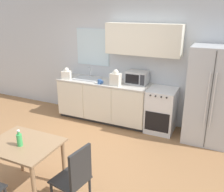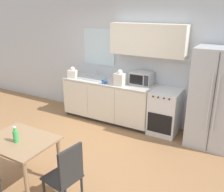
{
  "view_description": "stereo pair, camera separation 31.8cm",
  "coord_description": "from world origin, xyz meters",
  "px_view_note": "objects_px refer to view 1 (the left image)",
  "views": [
    {
      "loc": [
        2.08,
        -3.15,
        2.47
      ],
      "look_at": [
        0.39,
        0.48,
        1.05
      ],
      "focal_mm": 40.0,
      "sensor_mm": 36.0,
      "label": 1
    },
    {
      "loc": [
        2.36,
        -3.0,
        2.47
      ],
      "look_at": [
        0.39,
        0.48,
        1.05
      ],
      "focal_mm": 40.0,
      "sensor_mm": 36.0,
      "label": 2
    }
  ],
  "objects_px": {
    "refrigerator": "(211,96)",
    "coffee_mug": "(100,82)",
    "microwave": "(137,77)",
    "dining_chair_side": "(76,176)",
    "dining_table": "(24,152)",
    "oven_range": "(161,110)",
    "drink_bottle": "(19,139)"
  },
  "relations": [
    {
      "from": "refrigerator",
      "to": "coffee_mug",
      "type": "xyz_separation_m",
      "value": [
        -2.23,
        -0.2,
        0.05
      ]
    },
    {
      "from": "oven_range",
      "to": "refrigerator",
      "type": "relative_size",
      "value": 0.49
    },
    {
      "from": "microwave",
      "to": "dining_table",
      "type": "bearing_deg",
      "value": -103.21
    },
    {
      "from": "refrigerator",
      "to": "microwave",
      "type": "xyz_separation_m",
      "value": [
        -1.52,
        0.15,
        0.14
      ]
    },
    {
      "from": "oven_range",
      "to": "dining_chair_side",
      "type": "distance_m",
      "value": 2.69
    },
    {
      "from": "microwave",
      "to": "drink_bottle",
      "type": "relative_size",
      "value": 2.03
    },
    {
      "from": "coffee_mug",
      "to": "drink_bottle",
      "type": "relative_size",
      "value": 0.53
    },
    {
      "from": "oven_range",
      "to": "dining_chair_side",
      "type": "xyz_separation_m",
      "value": [
        -0.39,
        -2.66,
        0.08
      ]
    },
    {
      "from": "oven_range",
      "to": "dining_chair_side",
      "type": "height_order",
      "value": "dining_chair_side"
    },
    {
      "from": "drink_bottle",
      "to": "oven_range",
      "type": "bearing_deg",
      "value": 65.41
    },
    {
      "from": "coffee_mug",
      "to": "oven_range",
      "type": "bearing_deg",
      "value": 10.43
    },
    {
      "from": "microwave",
      "to": "dining_chair_side",
      "type": "bearing_deg",
      "value": -85.76
    },
    {
      "from": "oven_range",
      "to": "dining_table",
      "type": "xyz_separation_m",
      "value": [
        -1.23,
        -2.61,
        0.17
      ]
    },
    {
      "from": "oven_range",
      "to": "coffee_mug",
      "type": "height_order",
      "value": "coffee_mug"
    },
    {
      "from": "microwave",
      "to": "dining_chair_side",
      "type": "distance_m",
      "value": 2.83
    },
    {
      "from": "refrigerator",
      "to": "coffee_mug",
      "type": "relative_size",
      "value": 15.18
    },
    {
      "from": "refrigerator",
      "to": "coffee_mug",
      "type": "bearing_deg",
      "value": -174.84
    },
    {
      "from": "dining_chair_side",
      "to": "microwave",
      "type": "bearing_deg",
      "value": 13.15
    },
    {
      "from": "coffee_mug",
      "to": "dining_chair_side",
      "type": "bearing_deg",
      "value": -69.25
    },
    {
      "from": "oven_range",
      "to": "coffee_mug",
      "type": "bearing_deg",
      "value": -169.57
    },
    {
      "from": "dining_chair_side",
      "to": "refrigerator",
      "type": "bearing_deg",
      "value": -17.71
    },
    {
      "from": "coffee_mug",
      "to": "dining_chair_side",
      "type": "height_order",
      "value": "coffee_mug"
    },
    {
      "from": "coffee_mug",
      "to": "drink_bottle",
      "type": "distance_m",
      "value": 2.44
    },
    {
      "from": "refrigerator",
      "to": "microwave",
      "type": "bearing_deg",
      "value": 174.17
    },
    {
      "from": "dining_table",
      "to": "dining_chair_side",
      "type": "height_order",
      "value": "dining_chair_side"
    },
    {
      "from": "coffee_mug",
      "to": "dining_chair_side",
      "type": "distance_m",
      "value": 2.62
    },
    {
      "from": "refrigerator",
      "to": "drink_bottle",
      "type": "xyz_separation_m",
      "value": [
        -2.15,
        -2.64,
        -0.07
      ]
    },
    {
      "from": "coffee_mug",
      "to": "dining_table",
      "type": "relative_size",
      "value": 0.13
    },
    {
      "from": "refrigerator",
      "to": "drink_bottle",
      "type": "bearing_deg",
      "value": -129.23
    },
    {
      "from": "oven_range",
      "to": "dining_table",
      "type": "relative_size",
      "value": 0.97
    },
    {
      "from": "oven_range",
      "to": "microwave",
      "type": "relative_size",
      "value": 1.98
    },
    {
      "from": "dining_table",
      "to": "microwave",
      "type": "bearing_deg",
      "value": 76.79
    }
  ]
}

